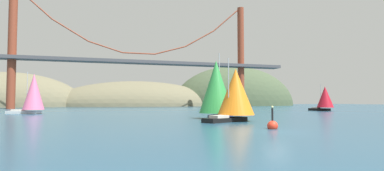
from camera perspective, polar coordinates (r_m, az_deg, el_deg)
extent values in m
plane|color=navy|center=(30.65, 15.24, -8.19)|extent=(360.00, 360.00, 0.00)
ellipsoid|color=#6B664C|center=(162.12, -9.98, -3.76)|extent=(86.14, 44.00, 25.63)
ellipsoid|color=#425138|center=(177.97, 7.89, -3.68)|extent=(71.50, 44.00, 44.65)
ellipsoid|color=#6B664C|center=(165.24, -31.12, -3.38)|extent=(68.93, 44.00, 31.94)
cylinder|color=brown|center=(125.17, -30.25, 6.24)|extent=(2.80, 2.80, 43.42)
cylinder|color=brown|center=(136.28, 9.00, 5.19)|extent=(2.80, 2.80, 43.42)
cube|color=#47474C|center=(122.70, -9.75, 4.27)|extent=(124.02, 6.00, 1.20)
cylinder|color=brown|center=(127.40, -27.23, 13.47)|extent=(12.90, 0.50, 11.42)
cylinder|color=brown|center=(123.68, -21.49, 9.45)|extent=(12.83, 0.50, 7.79)
cylinder|color=brown|center=(122.41, -15.62, 6.85)|extent=(12.71, 0.50, 4.16)
cylinder|color=brown|center=(123.17, -9.74, 5.87)|extent=(12.57, 0.50, 0.50)
cylinder|color=brown|center=(125.75, -4.01, 6.50)|extent=(12.71, 0.50, 4.16)
cylinder|color=brown|center=(130.22, 1.44, 8.65)|extent=(12.83, 0.50, 7.79)
cylinder|color=brown|center=(136.82, 6.54, 12.06)|extent=(12.90, 0.50, 11.42)
cube|color=black|center=(95.31, 22.41, -4.12)|extent=(3.43, 6.27, 0.69)
cube|color=beige|center=(95.90, 21.86, -3.80)|extent=(1.85, 2.23, 0.36)
cylinder|color=#B2B2B7|center=(94.96, 22.67, -1.86)|extent=(0.14, 0.14, 6.81)
cone|color=#B21423|center=(94.24, 23.35, -1.93)|extent=(5.57, 5.57, 5.91)
cube|color=white|center=(77.68, -28.65, -4.37)|extent=(7.58, 5.21, 0.62)
cube|color=beige|center=(78.49, -29.41, -3.97)|extent=(2.84, 2.49, 0.36)
cylinder|color=#B2B2B7|center=(77.20, -28.13, -0.95)|extent=(0.14, 0.14, 8.66)
cone|color=pink|center=(76.22, -27.15, -1.01)|extent=(5.95, 5.95, 7.91)
cube|color=black|center=(42.90, 6.17, -6.29)|extent=(7.48, 5.11, 0.59)
cube|color=beige|center=(41.88, 5.00, -5.73)|extent=(2.80, 2.48, 0.36)
cylinder|color=#B2B2B7|center=(43.41, 6.76, -0.39)|extent=(0.14, 0.14, 8.28)
cone|color=orange|center=(44.63, 8.08, -1.12)|extent=(7.01, 7.01, 6.63)
cube|color=#191E4C|center=(52.08, 5.35, -5.65)|extent=(6.47, 7.13, 0.63)
cube|color=beige|center=(53.38, 5.79, -5.04)|extent=(2.74, 2.85, 0.36)
cylinder|color=#B2B2B7|center=(51.36, 5.07, 0.34)|extent=(0.14, 0.14, 10.17)
cone|color=green|center=(49.73, 4.49, -0.21)|extent=(7.75, 7.75, 8.45)
sphere|color=red|center=(33.28, 14.64, -7.24)|extent=(1.10, 1.10, 1.10)
cylinder|color=black|center=(33.21, 14.61, -5.43)|extent=(0.20, 0.20, 1.60)
sphere|color=#F2EA99|center=(33.18, 14.60, -3.85)|extent=(0.24, 0.24, 0.24)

